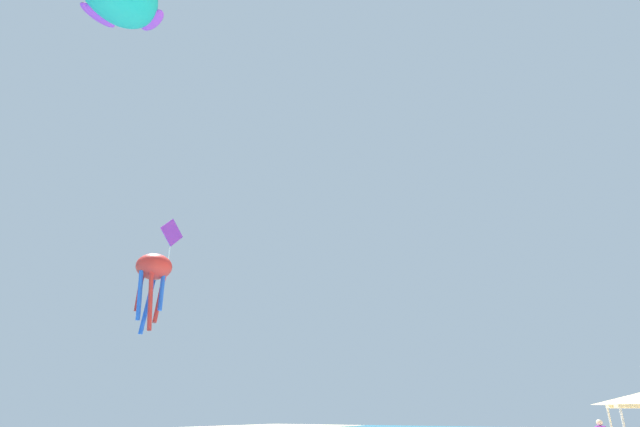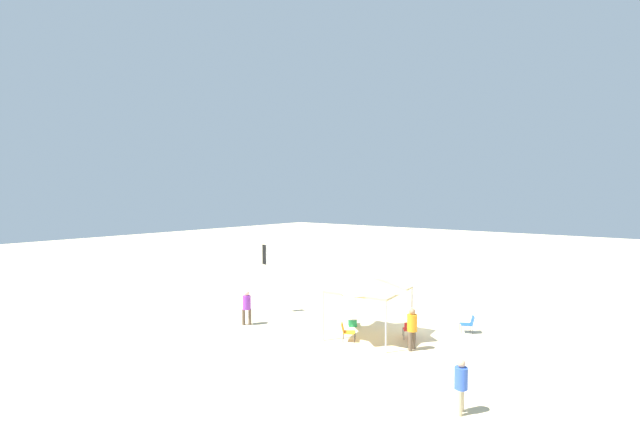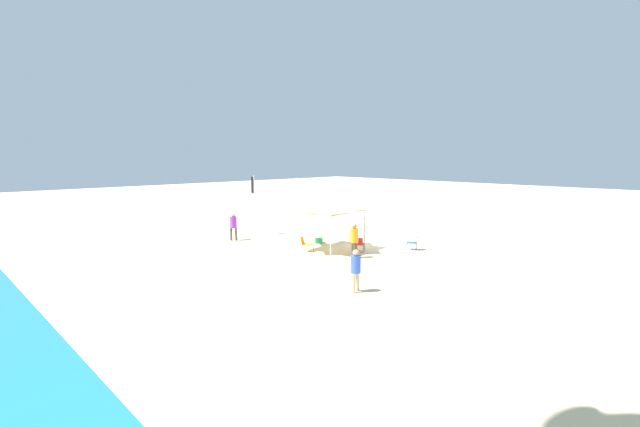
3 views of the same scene
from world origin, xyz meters
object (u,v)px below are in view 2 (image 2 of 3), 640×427
folding_chair_facing_ocean (347,331)px  cooler_box (352,322)px  folding_chair_near_cooler (469,323)px  banner_flag (266,271)px  canopy_tent (369,284)px  person_beachcomber (412,326)px  person_watching_sky (247,305)px  person_far_stroller (461,382)px  folding_chair_right_of_tent (409,329)px

folding_chair_facing_ocean → cooler_box: size_ratio=1.11×
folding_chair_near_cooler → banner_flag: banner_flag is taller
folding_chair_near_cooler → folding_chair_facing_ocean: bearing=-69.5°
folding_chair_facing_ocean → canopy_tent: bearing=-53.8°
folding_chair_facing_ocean → person_beachcomber: size_ratio=0.46×
canopy_tent → person_watching_sky: size_ratio=2.03×
cooler_box → banner_flag: banner_flag is taller
person_watching_sky → person_far_stroller: size_ratio=1.05×
canopy_tent → cooler_box: (1.60, -1.02, -2.26)m
cooler_box → person_watching_sky: person_watching_sky is taller
folding_chair_facing_ocean → banner_flag: size_ratio=0.21×
banner_flag → person_watching_sky: banner_flag is taller
person_far_stroller → folding_chair_facing_ocean: bearing=-126.6°
folding_chair_right_of_tent → person_far_stroller: (-4.45, 5.38, 0.50)m
folding_chair_facing_ocean → person_far_stroller: bearing=-148.8°
cooler_box → person_watching_sky: bearing=37.1°
folding_chair_facing_ocean → person_beachcomber: 3.00m
cooler_box → person_beachcomber: size_ratio=0.41×
cooler_box → person_far_stroller: size_ratio=0.45×
canopy_tent → cooler_box: size_ratio=4.79×
folding_chair_facing_ocean → cooler_box: folding_chair_facing_ocean is taller
canopy_tent → banner_flag: (6.56, 0.12, -0.10)m
folding_chair_right_of_tent → person_beachcomber: bearing=88.3°
folding_chair_near_cooler → folding_chair_right_of_tent: (1.79, 2.58, 0.00)m
folding_chair_right_of_tent → cooler_box: size_ratio=1.11×
folding_chair_right_of_tent → cooler_box: 3.24m
canopy_tent → person_far_stroller: (-6.07, 4.49, -1.49)m
banner_flag → person_watching_sky: size_ratio=2.26×
canopy_tent → folding_chair_near_cooler: 5.26m
folding_chair_right_of_tent → person_watching_sky: (7.48, 3.09, 0.55)m
folding_chair_right_of_tent → folding_chair_facing_ocean: 2.90m
canopy_tent → folding_chair_right_of_tent: size_ratio=4.33×
folding_chair_right_of_tent → person_watching_sky: person_watching_sky is taller
person_far_stroller → folding_chair_right_of_tent: bearing=-149.7°
folding_chair_facing_ocean → banner_flag: 6.47m
canopy_tent → person_watching_sky: 6.42m
folding_chair_near_cooler → person_watching_sky: size_ratio=0.47×
person_far_stroller → person_beachcomber: bearing=-147.5°
person_beachcomber → person_watching_sky: 8.44m
cooler_box → person_beachcomber: bearing=160.9°
folding_chair_near_cooler → person_watching_sky: bearing=-88.0°
folding_chair_right_of_tent → banner_flag: 8.46m
cooler_box → banner_flag: size_ratio=0.19×
canopy_tent → person_watching_sky: bearing=20.6°
banner_flag → person_beachcomber: (-8.95, 0.25, -1.31)m
person_watching_sky → folding_chair_near_cooler: bearing=-12.8°
canopy_tent → person_far_stroller: canopy_tent is taller
folding_chair_near_cooler → cooler_box: folding_chair_near_cooler is taller
folding_chair_right_of_tent → folding_chair_facing_ocean: bearing=11.2°
person_beachcomber → folding_chair_right_of_tent: bearing=30.0°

